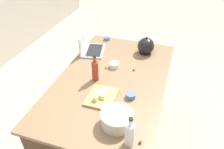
# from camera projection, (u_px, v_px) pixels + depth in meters

# --- Properties ---
(ground_plane) EXTENTS (12.00, 12.00, 0.00)m
(ground_plane) POSITION_uv_depth(u_px,v_px,m) (112.00, 141.00, 2.53)
(ground_plane) COLOR #B7A88E
(island_counter) EXTENTS (1.59, 0.97, 0.90)m
(island_counter) POSITION_uv_depth(u_px,v_px,m) (112.00, 113.00, 2.27)
(island_counter) COLOR #4C331E
(island_counter) RESTS_ON ground
(laptop) EXTENTS (0.35, 0.29, 0.22)m
(laptop) POSITION_uv_depth(u_px,v_px,m) (90.00, 48.00, 2.38)
(laptop) COLOR #B7B7BC
(laptop) RESTS_ON island_counter
(mixing_bowl_large) EXTENTS (0.24, 0.24, 0.10)m
(mixing_bowl_large) POSITION_uv_depth(u_px,v_px,m) (117.00, 118.00, 1.54)
(mixing_bowl_large) COLOR beige
(mixing_bowl_large) RESTS_ON island_counter
(bottle_soy) EXTENTS (0.06, 0.06, 0.25)m
(bottle_soy) POSITION_uv_depth(u_px,v_px,m) (95.00, 70.00, 1.93)
(bottle_soy) COLOR maroon
(bottle_soy) RESTS_ON island_counter
(bottle_vinegar) EXTENTS (0.06, 0.06, 0.24)m
(bottle_vinegar) POSITION_uv_depth(u_px,v_px,m) (130.00, 134.00, 1.38)
(bottle_vinegar) COLOR white
(bottle_vinegar) RESTS_ON island_counter
(kettle) EXTENTS (0.21, 0.18, 0.20)m
(kettle) POSITION_uv_depth(u_px,v_px,m) (146.00, 46.00, 2.34)
(kettle) COLOR black
(kettle) RESTS_ON island_counter
(cutting_board) EXTENTS (0.27, 0.22, 0.02)m
(cutting_board) POSITION_uv_depth(u_px,v_px,m) (101.00, 97.00, 1.79)
(cutting_board) COLOR tan
(cutting_board) RESTS_ON island_counter
(butter_stick_left) EXTENTS (0.11, 0.04, 0.04)m
(butter_stick_left) POSITION_uv_depth(u_px,v_px,m) (104.00, 94.00, 1.78)
(butter_stick_left) COLOR #F4E58C
(butter_stick_left) RESTS_ON cutting_board
(butter_stick_right) EXTENTS (0.11, 0.04, 0.04)m
(butter_stick_right) POSITION_uv_depth(u_px,v_px,m) (98.00, 96.00, 1.76)
(butter_stick_right) COLOR #F4E58C
(butter_stick_right) RESTS_ON cutting_board
(ramekin_small) EXTENTS (0.09, 0.09, 0.05)m
(ramekin_small) POSITION_uv_depth(u_px,v_px,m) (114.00, 65.00, 2.14)
(ramekin_small) COLOR white
(ramekin_small) RESTS_ON island_counter
(ramekin_medium) EXTENTS (0.07, 0.07, 0.04)m
(ramekin_medium) POSITION_uv_depth(u_px,v_px,m) (107.00, 38.00, 2.62)
(ramekin_medium) COLOR slate
(ramekin_medium) RESTS_ON island_counter
(ramekin_wide) EXTENTS (0.08, 0.08, 0.04)m
(ramekin_wide) POSITION_uv_depth(u_px,v_px,m) (131.00, 96.00, 1.79)
(ramekin_wide) COLOR slate
(ramekin_wide) RESTS_ON island_counter
(candy_0) EXTENTS (0.02, 0.02, 0.02)m
(candy_0) POSITION_uv_depth(u_px,v_px,m) (106.00, 68.00, 2.13)
(candy_0) COLOR green
(candy_0) RESTS_ON island_counter
(candy_1) EXTENTS (0.02, 0.02, 0.02)m
(candy_1) POSITION_uv_depth(u_px,v_px,m) (134.00, 70.00, 2.10)
(candy_1) COLOR blue
(candy_1) RESTS_ON island_counter
(candy_2) EXTENTS (0.02, 0.02, 0.02)m
(candy_2) POSITION_uv_depth(u_px,v_px,m) (89.00, 53.00, 2.36)
(candy_2) COLOR green
(candy_2) RESTS_ON island_counter
(candy_3) EXTENTS (0.02, 0.02, 0.02)m
(candy_3) POSITION_uv_depth(u_px,v_px,m) (115.00, 117.00, 1.61)
(candy_3) COLOR blue
(candy_3) RESTS_ON island_counter
(candy_4) EXTENTS (0.02, 0.02, 0.02)m
(candy_4) POSITION_uv_depth(u_px,v_px,m) (140.00, 142.00, 1.43)
(candy_4) COLOR red
(candy_4) RESTS_ON island_counter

